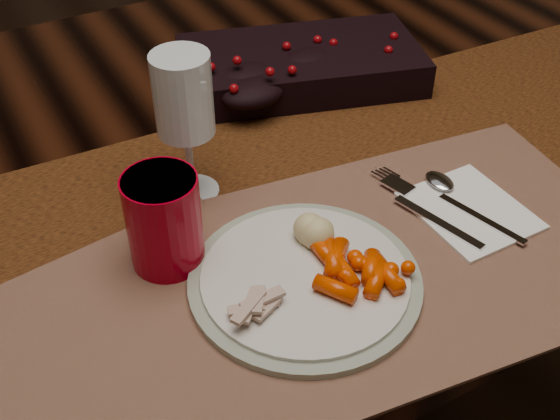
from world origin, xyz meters
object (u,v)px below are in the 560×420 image
dining_table (233,308)px  baby_carrots (350,265)px  centerpiece (301,60)px  red_cup (164,221)px  napkin (470,211)px  turkey_shreds (259,306)px  mashed_potatoes (299,225)px  dinner_plate (305,280)px  wine_glass (186,129)px  placemat_main (425,247)px

dining_table → baby_carrots: bearing=-90.4°
dining_table → centerpiece: (0.18, 0.08, 0.42)m
baby_carrots → red_cup: bearing=141.3°
napkin → baby_carrots: bearing=-172.6°
turkey_shreds → napkin: size_ratio=0.44×
mashed_potatoes → red_cup: red_cup is taller
dining_table → dinner_plate: size_ratio=6.85×
red_cup → baby_carrots: bearing=-38.7°
baby_carrots → red_cup: size_ratio=0.91×
turkey_shreds → dining_table: bearing=71.0°
mashed_potatoes → dinner_plate: bearing=-113.8°
baby_carrots → red_cup: red_cup is taller
red_cup → dining_table: bearing=51.2°
turkey_shreds → wine_glass: size_ratio=0.33×
red_cup → turkey_shreds: bearing=-69.9°
placemat_main → turkey_shreds: size_ratio=7.67×
dining_table → wine_glass: wine_glass is taller
wine_glass → turkey_shreds: bearing=-96.3°
dining_table → turkey_shreds: turkey_shreds is taller
turkey_shreds → napkin: 0.32m
wine_glass → baby_carrots: bearing=-69.5°
centerpiece → napkin: centerpiece is taller
mashed_potatoes → baby_carrots: bearing=-74.2°
baby_carrots → dining_table: bearing=89.6°
centerpiece → napkin: (0.02, -0.39, -0.03)m
placemat_main → wine_glass: size_ratio=2.51×
dining_table → red_cup: (-0.17, -0.21, 0.44)m
mashed_potatoes → turkey_shreds: bearing=-140.1°
dinner_plate → baby_carrots: bearing=-22.8°
baby_carrots → red_cup: (-0.16, 0.13, 0.03)m
centerpiece → baby_carrots: 0.45m
dinner_plate → placemat_main: bearing=-5.4°
placemat_main → wine_glass: 0.32m
centerpiece → baby_carrots: centerpiece is taller
dinner_plate → mashed_potatoes: size_ratio=3.51×
dinner_plate → baby_carrots: (0.05, -0.02, 0.02)m
dinner_plate → wine_glass: bearing=101.0°
mashed_potatoes → red_cup: bearing=158.7°
dinner_plate → mashed_potatoes: mashed_potatoes is taller
mashed_potatoes → napkin: bearing=-12.4°
turkey_shreds → dinner_plate: bearing=17.6°
centerpiece → turkey_shreds: (-0.29, -0.42, -0.01)m
dining_table → mashed_potatoes: 0.49m
dinner_plate → dining_table: bearing=81.4°
dining_table → dinner_plate: (-0.05, -0.32, 0.39)m
mashed_potatoes → red_cup: size_ratio=0.64×
centerpiece → placemat_main: centerpiece is taller
centerpiece → dinner_plate: size_ratio=1.43×
turkey_shreds → red_cup: (-0.05, 0.13, 0.04)m
dinner_plate → baby_carrots: baby_carrots is taller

